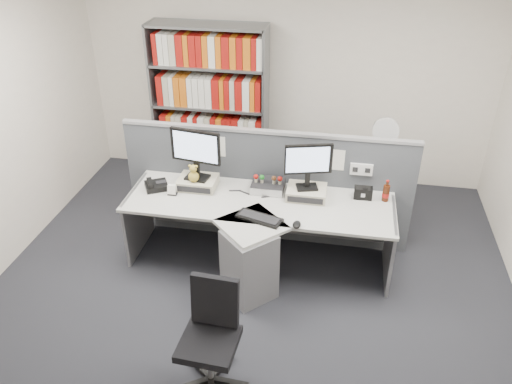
% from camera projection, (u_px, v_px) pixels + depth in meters
% --- Properties ---
extents(ground, '(5.50, 5.50, 0.00)m').
position_uv_depth(ground, '(243.00, 315.00, 4.65)').
color(ground, '#2D2E35').
rests_on(ground, ground).
extents(room_shell, '(5.04, 5.54, 2.72)m').
position_uv_depth(room_shell, '(240.00, 134.00, 3.74)').
color(room_shell, white).
rests_on(room_shell, ground).
extents(partition, '(3.00, 0.08, 1.27)m').
position_uv_depth(partition, '(267.00, 186.00, 5.38)').
color(partition, '#4B4F55').
rests_on(partition, ground).
extents(desk, '(2.60, 1.20, 0.72)m').
position_uv_depth(desk, '(255.00, 236.00, 4.92)').
color(desk, beige).
rests_on(desk, ground).
extents(monitor_riser_left, '(0.38, 0.31, 0.10)m').
position_uv_depth(monitor_riser_left, '(198.00, 183.00, 5.19)').
color(monitor_riser_left, '#BDB69C').
rests_on(monitor_riser_left, desk).
extents(monitor_riser_right, '(0.38, 0.31, 0.10)m').
position_uv_depth(monitor_riser_right, '(307.00, 192.00, 5.02)').
color(monitor_riser_right, '#BDB69C').
rests_on(monitor_riser_right, desk).
extents(monitor_left, '(0.51, 0.20, 0.52)m').
position_uv_depth(monitor_left, '(196.00, 150.00, 5.00)').
color(monitor_left, black).
rests_on(monitor_left, monitor_riser_left).
extents(monitor_right, '(0.45, 0.19, 0.46)m').
position_uv_depth(monitor_right, '(308.00, 163.00, 4.85)').
color(monitor_right, black).
rests_on(monitor_right, monitor_riser_right).
extents(desktop_pc, '(0.32, 0.29, 0.09)m').
position_uv_depth(desktop_pc, '(268.00, 186.00, 5.14)').
color(desktop_pc, black).
rests_on(desktop_pc, desk).
extents(figurines, '(0.29, 0.05, 0.09)m').
position_uv_depth(figurines, '(268.00, 178.00, 5.08)').
color(figurines, '#BDB69C').
rests_on(figurines, desktop_pc).
extents(keyboard, '(0.45, 0.28, 0.03)m').
position_uv_depth(keyboard, '(259.00, 218.00, 4.70)').
color(keyboard, black).
rests_on(keyboard, desk).
extents(mouse, '(0.07, 0.12, 0.04)m').
position_uv_depth(mouse, '(297.00, 225.00, 4.59)').
color(mouse, black).
rests_on(mouse, desk).
extents(desk_phone, '(0.28, 0.28, 0.09)m').
position_uv_depth(desk_phone, '(156.00, 185.00, 5.17)').
color(desk_phone, black).
rests_on(desk_phone, desk).
extents(desk_calendar, '(0.09, 0.07, 0.11)m').
position_uv_depth(desk_calendar, '(172.00, 190.00, 5.06)').
color(desk_calendar, black).
rests_on(desk_calendar, desk).
extents(plush_toy, '(0.11, 0.11, 0.19)m').
position_uv_depth(plush_toy, '(194.00, 174.00, 5.07)').
color(plush_toy, '#B19B3B').
rests_on(plush_toy, monitor_riser_left).
extents(speaker, '(0.18, 0.10, 0.12)m').
position_uv_depth(speaker, '(363.00, 193.00, 5.00)').
color(speaker, black).
rests_on(speaker, desk).
extents(cola_bottle, '(0.07, 0.07, 0.22)m').
position_uv_depth(cola_bottle, '(386.00, 193.00, 4.94)').
color(cola_bottle, '#3F190A').
rests_on(cola_bottle, desk).
extents(shelving_unit, '(1.41, 0.40, 2.00)m').
position_uv_depth(shelving_unit, '(210.00, 109.00, 6.36)').
color(shelving_unit, slate).
rests_on(shelving_unit, ground).
extents(filing_cabinet, '(0.45, 0.61, 0.70)m').
position_uv_depth(filing_cabinet, '(378.00, 185.00, 5.98)').
color(filing_cabinet, slate).
rests_on(filing_cabinet, ground).
extents(desk_fan, '(0.29, 0.17, 0.49)m').
position_uv_depth(desk_fan, '(385.00, 133.00, 5.64)').
color(desk_fan, white).
rests_on(desk_fan, filing_cabinet).
extents(office_chair, '(0.57, 0.58, 0.88)m').
position_uv_depth(office_chair, '(211.00, 333.00, 3.84)').
color(office_chair, silver).
rests_on(office_chair, ground).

